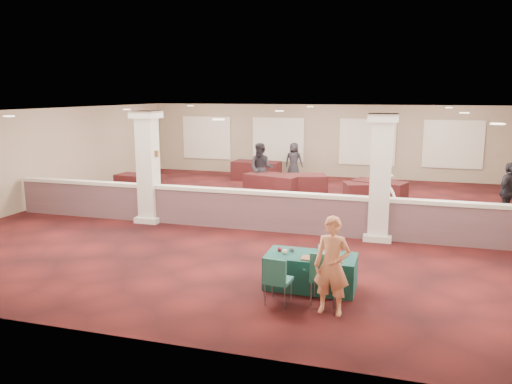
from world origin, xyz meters
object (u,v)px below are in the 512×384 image
(far_table_back_center, at_px, (298,186))
(far_table_back_right, at_px, (379,191))
(far_table_front_left, at_px, (139,183))
(far_table_back_left, at_px, (256,171))
(woman, at_px, (332,266))
(attendee_c, at_px, (508,192))
(attendee_d, at_px, (294,161))
(conf_chair_side, at_px, (277,277))
(attendee_b, at_px, (383,194))
(near_table, at_px, (311,271))
(attendee_a, at_px, (261,169))
(conf_chair_main, at_px, (324,274))
(far_table_front_right, at_px, (370,193))
(far_table_front_center, at_px, (273,185))

(far_table_back_center, xyz_separation_m, far_table_back_right, (2.84, 0.00, -0.04))
(far_table_front_left, xyz_separation_m, far_table_back_left, (3.52, 3.85, 0.07))
(woman, bearing_deg, attendee_c, 68.49)
(attendee_d, bearing_deg, far_table_back_center, 109.23)
(conf_chair_side, bearing_deg, far_table_front_left, 137.37)
(far_table_back_left, relative_size, far_table_back_center, 1.01)
(far_table_back_left, bearing_deg, far_table_back_center, -50.20)
(woman, distance_m, attendee_b, 6.91)
(near_table, relative_size, far_table_back_center, 0.86)
(far_table_back_right, relative_size, attendee_a, 0.94)
(conf_chair_main, height_order, attendee_b, attendee_b)
(near_table, xyz_separation_m, far_table_front_right, (0.57, 8.12, 0.02))
(conf_chair_main, distance_m, far_table_back_left, 12.99)
(conf_chair_main, bearing_deg, attendee_a, 110.85)
(far_table_back_center, bearing_deg, far_table_front_right, -6.52)
(far_table_back_right, bearing_deg, conf_chair_main, -93.17)
(attendee_c, distance_m, attendee_d, 9.34)
(near_table, bearing_deg, attendee_d, 103.78)
(attendee_b, bearing_deg, far_table_back_left, 159.20)
(far_table_front_left, bearing_deg, attendee_b, -10.33)
(woman, distance_m, attendee_d, 13.69)
(far_table_back_center, height_order, attendee_c, attendee_c)
(far_table_front_left, height_order, far_table_back_right, far_table_back_right)
(woman, bearing_deg, attendee_b, 91.60)
(attendee_b, bearing_deg, far_table_back_right, 118.79)
(far_table_front_right, distance_m, far_table_back_center, 2.56)
(attendee_d, bearing_deg, woman, 109.35)
(far_table_back_left, height_order, far_table_back_right, far_table_back_left)
(near_table, xyz_separation_m, woman, (0.54, -1.02, 0.52))
(far_table_front_right, bearing_deg, far_table_back_left, 147.08)
(woman, height_order, far_table_back_right, woman)
(conf_chair_main, relative_size, woman, 0.58)
(far_table_front_center, height_order, attendee_d, attendee_d)
(far_table_front_right, height_order, far_table_back_left, far_table_back_left)
(far_table_back_right, bearing_deg, far_table_back_left, 150.91)
(far_table_front_right, distance_m, attendee_a, 4.07)
(attendee_a, bearing_deg, attendee_c, -16.22)
(near_table, relative_size, far_table_back_right, 0.96)
(near_table, height_order, attendee_d, attendee_d)
(far_table_front_center, bearing_deg, far_table_front_right, -1.52)
(far_table_back_left, distance_m, far_table_back_center, 3.83)
(near_table, xyz_separation_m, far_table_back_right, (0.87, 8.41, 0.03))
(far_table_front_right, height_order, attendee_d, attendee_d)
(attendee_a, distance_m, attendee_b, 5.26)
(far_table_back_right, bearing_deg, far_table_back_center, 180.00)
(near_table, height_order, far_table_front_center, far_table_front_center)
(conf_chair_side, relative_size, woman, 0.52)
(attendee_d, bearing_deg, attendee_b, 127.03)
(far_table_front_center, relative_size, attendee_a, 1.06)
(conf_chair_main, distance_m, attendee_d, 13.36)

